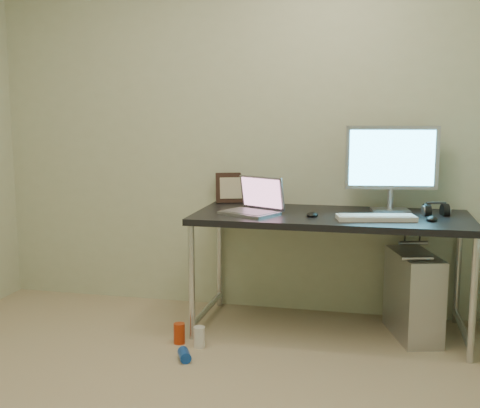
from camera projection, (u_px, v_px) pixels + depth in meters
wall_back at (237, 131)px, 4.15m from camera, size 3.50×0.02×2.50m
desk at (331, 226)px, 3.73m from camera, size 1.69×0.74×0.75m
tower_computer at (413, 295)px, 3.70m from camera, size 0.35×0.55×0.56m
cable_a at (404, 261)px, 3.98m from camera, size 0.01×0.16×0.69m
cable_b at (418, 265)px, 3.95m from camera, size 0.02×0.11×0.71m
can_red at (179, 333)px, 3.61m from camera, size 0.07×0.07×0.12m
can_white at (199, 337)px, 3.55m from camera, size 0.09×0.09×0.12m
can_blue at (184, 355)px, 3.36m from camera, size 0.11×0.13×0.06m
laptop at (254, 205)px, 3.75m from camera, size 0.41×0.39×0.23m
monitor at (392, 162)px, 3.78m from camera, size 0.58×0.20×0.54m
keyboard at (376, 218)px, 3.53m from camera, size 0.48×0.25×0.03m
mouse_right at (432, 218)px, 3.50m from camera, size 0.08×0.11×0.04m
mouse_left at (312, 213)px, 3.65m from camera, size 0.08×0.12×0.04m
headphones at (436, 211)px, 3.68m from camera, size 0.17×0.10×0.10m
picture_frame at (235, 188)px, 4.19m from camera, size 0.27×0.16×0.21m
webcam at (276, 192)px, 4.02m from camera, size 0.05×0.04×0.13m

